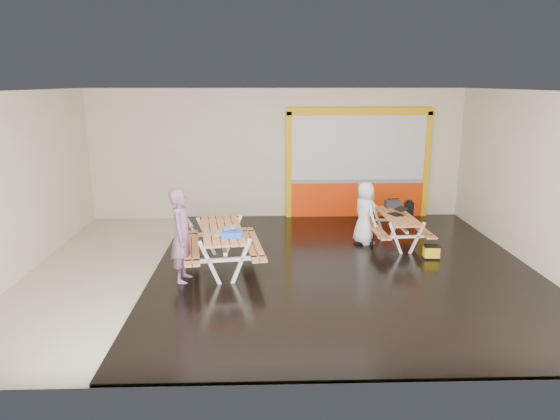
{
  "coord_description": "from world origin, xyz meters",
  "views": [
    {
      "loc": [
        -0.32,
        -9.54,
        3.65
      ],
      "look_at": [
        0.0,
        0.9,
        1.0
      ],
      "focal_mm": 32.43,
      "sensor_mm": 36.0,
      "label": 1
    }
  ],
  "objects_px": {
    "laptop_left": "(225,231)",
    "laptop_right": "(398,212)",
    "picnic_table_left": "(222,238)",
    "blue_pouch": "(232,234)",
    "backpack": "(409,208)",
    "picnic_table_right": "(397,222)",
    "dark_case": "(366,239)",
    "fluke_bag": "(431,252)",
    "person_right": "(365,213)",
    "toolbox": "(393,204)",
    "person_left": "(182,236)"
  },
  "relations": [
    {
      "from": "laptop_right",
      "to": "toolbox",
      "type": "distance_m",
      "value": 0.69
    },
    {
      "from": "person_right",
      "to": "laptop_right",
      "type": "distance_m",
      "value": 0.75
    },
    {
      "from": "laptop_right",
      "to": "picnic_table_left",
      "type": "bearing_deg",
      "value": -159.08
    },
    {
      "from": "laptop_left",
      "to": "fluke_bag",
      "type": "height_order",
      "value": "laptop_left"
    },
    {
      "from": "picnic_table_left",
      "to": "laptop_right",
      "type": "height_order",
      "value": "picnic_table_left"
    },
    {
      "from": "person_left",
      "to": "fluke_bag",
      "type": "bearing_deg",
      "value": -72.71
    },
    {
      "from": "person_right",
      "to": "backpack",
      "type": "distance_m",
      "value": 1.45
    },
    {
      "from": "blue_pouch",
      "to": "fluke_bag",
      "type": "distance_m",
      "value": 4.28
    },
    {
      "from": "laptop_right",
      "to": "toolbox",
      "type": "height_order",
      "value": "toolbox"
    },
    {
      "from": "dark_case",
      "to": "blue_pouch",
      "type": "bearing_deg",
      "value": -144.35
    },
    {
      "from": "picnic_table_right",
      "to": "backpack",
      "type": "distance_m",
      "value": 1.0
    },
    {
      "from": "person_right",
      "to": "toolbox",
      "type": "bearing_deg",
      "value": -72.5
    },
    {
      "from": "laptop_right",
      "to": "fluke_bag",
      "type": "xyz_separation_m",
      "value": [
        0.47,
        -1.07,
        -0.59
      ]
    },
    {
      "from": "laptop_left",
      "to": "blue_pouch",
      "type": "relative_size",
      "value": 1.08
    },
    {
      "from": "picnic_table_right",
      "to": "dark_case",
      "type": "xyz_separation_m",
      "value": [
        -0.68,
        0.11,
        -0.44
      ]
    },
    {
      "from": "laptop_left",
      "to": "laptop_right",
      "type": "xyz_separation_m",
      "value": [
        3.77,
        1.85,
        -0.15
      ]
    },
    {
      "from": "person_left",
      "to": "laptop_left",
      "type": "height_order",
      "value": "person_left"
    },
    {
      "from": "picnic_table_right",
      "to": "laptop_right",
      "type": "height_order",
      "value": "laptop_right"
    },
    {
      "from": "picnic_table_right",
      "to": "person_right",
      "type": "height_order",
      "value": "person_right"
    },
    {
      "from": "laptop_right",
      "to": "backpack",
      "type": "bearing_deg",
      "value": 58.75
    },
    {
      "from": "person_left",
      "to": "toolbox",
      "type": "height_order",
      "value": "person_left"
    },
    {
      "from": "laptop_left",
      "to": "dark_case",
      "type": "height_order",
      "value": "laptop_left"
    },
    {
      "from": "dark_case",
      "to": "backpack",
      "type": "bearing_deg",
      "value": 32.35
    },
    {
      "from": "laptop_left",
      "to": "dark_case",
      "type": "relative_size",
      "value": 1.06
    },
    {
      "from": "blue_pouch",
      "to": "toolbox",
      "type": "distance_m",
      "value": 4.6
    },
    {
      "from": "toolbox",
      "to": "fluke_bag",
      "type": "height_order",
      "value": "toolbox"
    },
    {
      "from": "picnic_table_left",
      "to": "blue_pouch",
      "type": "distance_m",
      "value": 0.67
    },
    {
      "from": "laptop_left",
      "to": "laptop_right",
      "type": "bearing_deg",
      "value": 26.14
    },
    {
      "from": "laptop_left",
      "to": "laptop_right",
      "type": "relative_size",
      "value": 0.88
    },
    {
      "from": "picnic_table_left",
      "to": "toolbox",
      "type": "bearing_deg",
      "value": 28.89
    },
    {
      "from": "person_left",
      "to": "dark_case",
      "type": "xyz_separation_m",
      "value": [
        3.84,
        2.15,
        -0.79
      ]
    },
    {
      "from": "person_right",
      "to": "fluke_bag",
      "type": "relative_size",
      "value": 4.19
    },
    {
      "from": "picnic_table_right",
      "to": "backpack",
      "type": "relative_size",
      "value": 4.82
    },
    {
      "from": "picnic_table_left",
      "to": "backpack",
      "type": "bearing_deg",
      "value": 27.62
    },
    {
      "from": "person_left",
      "to": "person_right",
      "type": "relative_size",
      "value": 1.24
    },
    {
      "from": "blue_pouch",
      "to": "picnic_table_right",
      "type": "bearing_deg",
      "value": 28.92
    },
    {
      "from": "picnic_table_right",
      "to": "dark_case",
      "type": "relative_size",
      "value": 4.92
    },
    {
      "from": "backpack",
      "to": "fluke_bag",
      "type": "distance_m",
      "value": 1.93
    },
    {
      "from": "person_left",
      "to": "backpack",
      "type": "distance_m",
      "value": 5.81
    },
    {
      "from": "fluke_bag",
      "to": "laptop_right",
      "type": "bearing_deg",
      "value": 113.49
    },
    {
      "from": "blue_pouch",
      "to": "backpack",
      "type": "height_order",
      "value": "blue_pouch"
    },
    {
      "from": "picnic_table_left",
      "to": "backpack",
      "type": "relative_size",
      "value": 6.16
    },
    {
      "from": "laptop_left",
      "to": "blue_pouch",
      "type": "height_order",
      "value": "laptop_left"
    },
    {
      "from": "picnic_table_left",
      "to": "person_right",
      "type": "bearing_deg",
      "value": 25.86
    },
    {
      "from": "picnic_table_right",
      "to": "laptop_right",
      "type": "xyz_separation_m",
      "value": [
        0.02,
        0.06,
        0.22
      ]
    },
    {
      "from": "toolbox",
      "to": "laptop_left",
      "type": "bearing_deg",
      "value": -146.46
    },
    {
      "from": "blue_pouch",
      "to": "person_right",
      "type": "bearing_deg",
      "value": 35.9
    },
    {
      "from": "picnic_table_left",
      "to": "laptop_right",
      "type": "distance_m",
      "value": 4.14
    },
    {
      "from": "picnic_table_left",
      "to": "laptop_right",
      "type": "relative_size",
      "value": 5.23
    },
    {
      "from": "person_left",
      "to": "laptop_right",
      "type": "height_order",
      "value": "person_left"
    }
  ]
}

